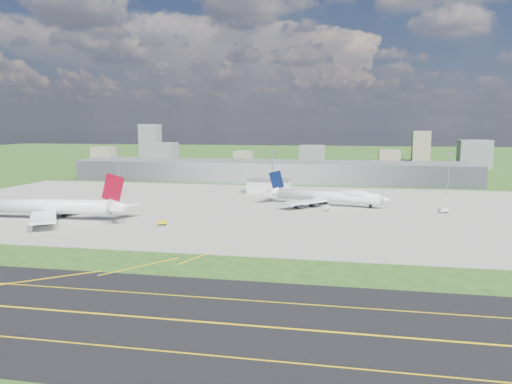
% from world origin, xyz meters
% --- Properties ---
extents(ground, '(1400.00, 1400.00, 0.00)m').
position_xyz_m(ground, '(0.00, 150.00, 0.00)').
color(ground, '#254A17').
rests_on(ground, ground).
extents(taxiway, '(1400.00, 60.00, 0.06)m').
position_xyz_m(taxiway, '(0.00, -110.00, 0.03)').
color(taxiway, black).
rests_on(taxiway, ground).
extents(apron, '(360.00, 190.00, 0.08)m').
position_xyz_m(apron, '(10.00, 40.00, 0.04)').
color(apron, gray).
rests_on(apron, ground).
extents(terminal, '(300.00, 42.00, 15.00)m').
position_xyz_m(terminal, '(0.00, 165.00, 7.50)').
color(terminal, gray).
rests_on(terminal, ground).
extents(ops_building, '(26.00, 16.00, 8.00)m').
position_xyz_m(ops_building, '(10.00, 100.00, 4.00)').
color(ops_building, silver).
rests_on(ops_building, ground).
extents(mast_west, '(3.50, 2.00, 25.90)m').
position_xyz_m(mast_west, '(-100.00, 115.00, 17.71)').
color(mast_west, gray).
rests_on(mast_west, ground).
extents(mast_center, '(3.50, 2.00, 25.90)m').
position_xyz_m(mast_center, '(10.00, 115.00, 17.71)').
color(mast_center, gray).
rests_on(mast_center, ground).
extents(mast_east, '(3.50, 2.00, 25.90)m').
position_xyz_m(mast_east, '(120.00, 115.00, 17.71)').
color(mast_east, gray).
rests_on(mast_east, ground).
extents(airliner_red_twin, '(78.54, 61.20, 21.56)m').
position_xyz_m(airliner_red_twin, '(-72.24, -8.74, 5.74)').
color(airliner_red_twin, white).
rests_on(airliner_red_twin, ground).
extents(airliner_blue_quad, '(67.58, 52.15, 17.85)m').
position_xyz_m(airliner_blue_quad, '(49.33, 55.33, 4.96)').
color(airliner_blue_quad, white).
rests_on(airliner_blue_quad, ground).
extents(tug_yellow, '(4.56, 3.62, 1.95)m').
position_xyz_m(tug_yellow, '(-17.15, -11.86, 1.00)').
color(tug_yellow, '#D0BB0C').
rests_on(tug_yellow, ground).
extents(van_white_near, '(3.52, 5.38, 2.53)m').
position_xyz_m(van_white_near, '(49.33, 38.77, 1.28)').
color(van_white_near, silver).
rests_on(van_white_near, ground).
extents(van_white_far, '(4.95, 4.06, 2.35)m').
position_xyz_m(van_white_far, '(105.81, 42.95, 1.19)').
color(van_white_far, silver).
rests_on(van_white_far, ground).
extents(bldg_far_w, '(24.00, 20.00, 18.00)m').
position_xyz_m(bldg_far_w, '(-220.00, 320.00, 9.00)').
color(bldg_far_w, gray).
rests_on(bldg_far_w, ground).
extents(bldg_w, '(28.00, 22.00, 24.00)m').
position_xyz_m(bldg_w, '(-140.00, 300.00, 12.00)').
color(bldg_w, slate).
rests_on(bldg_w, ground).
extents(bldg_cw, '(20.00, 18.00, 14.00)m').
position_xyz_m(bldg_cw, '(-60.00, 340.00, 7.00)').
color(bldg_cw, gray).
rests_on(bldg_cw, ground).
extents(bldg_c, '(26.00, 20.00, 22.00)m').
position_xyz_m(bldg_c, '(20.00, 310.00, 11.00)').
color(bldg_c, slate).
rests_on(bldg_c, ground).
extents(bldg_ce, '(22.00, 24.00, 16.00)m').
position_xyz_m(bldg_ce, '(100.00, 350.00, 8.00)').
color(bldg_ce, gray).
rests_on(bldg_ce, ground).
extents(bldg_e, '(30.00, 22.00, 28.00)m').
position_xyz_m(bldg_e, '(180.00, 320.00, 14.00)').
color(bldg_e, slate).
rests_on(bldg_e, ground).
extents(bldg_tall_w, '(22.00, 20.00, 44.00)m').
position_xyz_m(bldg_tall_w, '(-180.00, 360.00, 22.00)').
color(bldg_tall_w, slate).
rests_on(bldg_tall_w, ground).
extents(bldg_tall_e, '(20.00, 18.00, 36.00)m').
position_xyz_m(bldg_tall_e, '(140.00, 410.00, 18.00)').
color(bldg_tall_e, gray).
rests_on(bldg_tall_e, ground).
extents(tree_far_w, '(7.20, 7.20, 8.80)m').
position_xyz_m(tree_far_w, '(-200.00, 270.00, 5.18)').
color(tree_far_w, '#382314').
rests_on(tree_far_w, ground).
extents(tree_w, '(6.75, 6.75, 8.25)m').
position_xyz_m(tree_w, '(-110.00, 265.00, 4.86)').
color(tree_w, '#382314').
rests_on(tree_w, ground).
extents(tree_c, '(8.10, 8.10, 9.90)m').
position_xyz_m(tree_c, '(-20.00, 280.00, 5.84)').
color(tree_c, '#382314').
rests_on(tree_c, ground).
extents(tree_e, '(7.65, 7.65, 9.35)m').
position_xyz_m(tree_e, '(70.00, 275.00, 5.51)').
color(tree_e, '#382314').
rests_on(tree_e, ground).
extents(tree_far_e, '(6.30, 6.30, 7.70)m').
position_xyz_m(tree_far_e, '(160.00, 285.00, 4.53)').
color(tree_far_e, '#382314').
rests_on(tree_far_e, ground).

